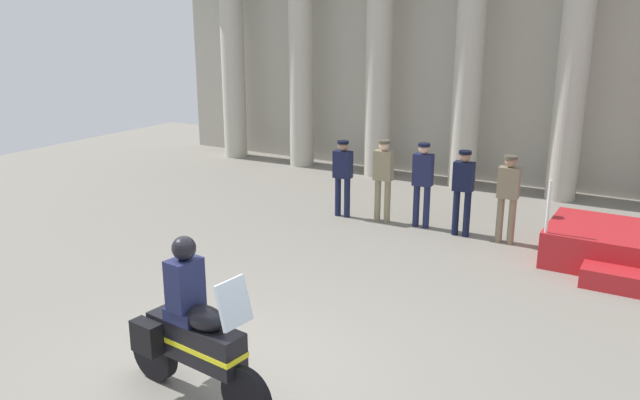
# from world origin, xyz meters

# --- Properties ---
(ground_plane) EXTENTS (28.00, 28.00, 0.00)m
(ground_plane) POSITION_xyz_m (0.00, 0.00, 0.00)
(ground_plane) COLOR gray
(colonnade_backdrop) EXTENTS (18.51, 1.54, 7.52)m
(colonnade_backdrop) POSITION_xyz_m (-0.57, 10.63, 3.85)
(colonnade_backdrop) COLOR #A49F91
(colonnade_backdrop) RESTS_ON ground_plane
(officer_in_row_0) EXTENTS (0.39, 0.24, 1.63)m
(officer_in_row_0) POSITION_xyz_m (-1.94, 6.29, 0.97)
(officer_in_row_0) COLOR #141938
(officer_in_row_0) RESTS_ON ground_plane
(officer_in_row_1) EXTENTS (0.39, 0.24, 1.71)m
(officer_in_row_1) POSITION_xyz_m (-1.07, 6.42, 1.01)
(officer_in_row_1) COLOR #847A5B
(officer_in_row_1) RESTS_ON ground_plane
(officer_in_row_2) EXTENTS (0.39, 0.24, 1.72)m
(officer_in_row_2) POSITION_xyz_m (-0.23, 6.46, 1.02)
(officer_in_row_2) COLOR #191E42
(officer_in_row_2) RESTS_ON ground_plane
(officer_in_row_3) EXTENTS (0.39, 0.24, 1.68)m
(officer_in_row_3) POSITION_xyz_m (0.64, 6.35, 1.00)
(officer_in_row_3) COLOR black
(officer_in_row_3) RESTS_ON ground_plane
(officer_in_row_4) EXTENTS (0.39, 0.24, 1.68)m
(officer_in_row_4) POSITION_xyz_m (1.49, 6.35, 0.99)
(officer_in_row_4) COLOR #7A7056
(officer_in_row_4) RESTS_ON ground_plane
(motorcycle_with_rider) EXTENTS (2.09, 0.74, 1.90)m
(motorcycle_with_rider) POSITION_xyz_m (-0.15, -0.49, 0.79)
(motorcycle_with_rider) COLOR black
(motorcycle_with_rider) RESTS_ON ground_plane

